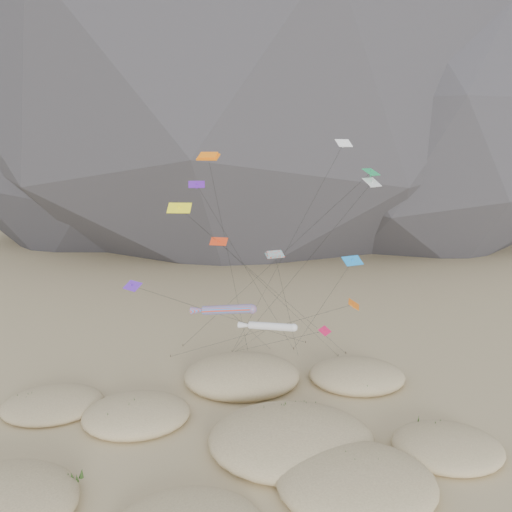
{
  "coord_description": "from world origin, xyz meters",
  "views": [
    {
      "loc": [
        -2.01,
        -38.8,
        26.42
      ],
      "look_at": [
        1.02,
        12.0,
        15.92
      ],
      "focal_mm": 35.0,
      "sensor_mm": 36.0,
      "label": 1
    }
  ],
  "objects": [
    {
      "name": "dunes",
      "position": [
        -0.99,
        4.2,
        0.69
      ],
      "size": [
        48.84,
        34.59,
        3.71
      ],
      "color": "#CCB789",
      "rests_on": "ground"
    },
    {
      "name": "orange_parafoil",
      "position": [
        -3.69,
        12.25,
        25.73
      ],
      "size": [
        5.74,
        12.95,
        26.57
      ],
      "color": "orange",
      "rests_on": "ground"
    },
    {
      "name": "delta_kites",
      "position": [
        4.28,
        12.03,
        18.0
      ],
      "size": [
        27.26,
        19.37,
        27.84
      ],
      "color": "#D11349",
      "rests_on": "ground"
    },
    {
      "name": "rainbow_tube_kite",
      "position": [
        -2.27,
        9.77,
        10.86
      ],
      "size": [
        9.75,
        16.99,
        11.64
      ],
      "color": "red",
      "rests_on": "ground"
    },
    {
      "name": "dune_grass",
      "position": [
        -1.03,
        3.81,
        0.85
      ],
      "size": [
        42.67,
        27.75,
        1.52
      ],
      "color": "black",
      "rests_on": "ground"
    },
    {
      "name": "white_tube_kite",
      "position": [
        2.07,
        8.48,
        9.44
      ],
      "size": [
        5.87,
        18.22,
        10.07
      ],
      "color": "silver",
      "rests_on": "ground"
    },
    {
      "name": "ground",
      "position": [
        0.0,
        0.0,
        0.0
      ],
      "size": [
        500.0,
        500.0,
        0.0
      ],
      "primitive_type": "plane",
      "color": "#CCB789",
      "rests_on": "ground"
    },
    {
      "name": "multi_parafoil",
      "position": [
        3.31,
        14.79,
        15.33
      ],
      "size": [
        5.22,
        9.37,
        15.93
      ],
      "color": "#FF2D1A",
      "rests_on": "ground"
    },
    {
      "name": "kite_stakes",
      "position": [
        2.83,
        24.45,
        0.15
      ],
      "size": [
        23.5,
        6.41,
        0.3
      ],
      "color": "#3F2D1E",
      "rests_on": "ground"
    }
  ]
}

